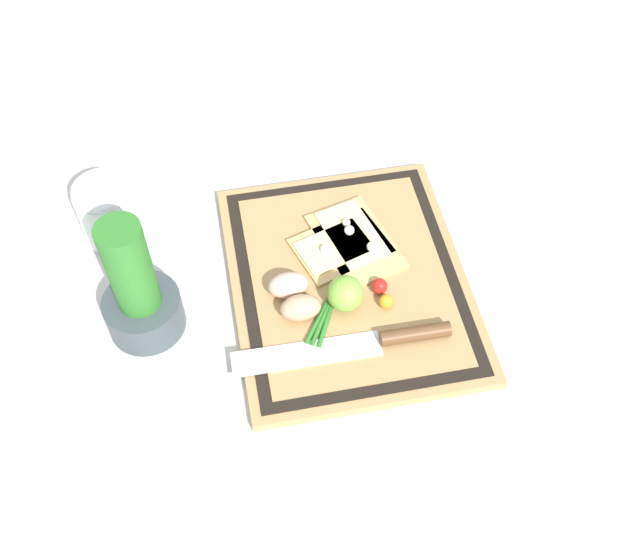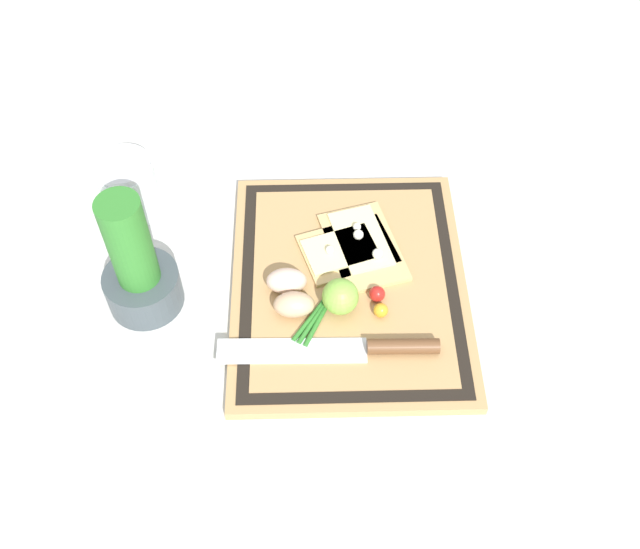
% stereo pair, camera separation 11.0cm
% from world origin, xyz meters
% --- Properties ---
extents(ground_plane, '(6.00, 6.00, 0.00)m').
position_xyz_m(ground_plane, '(0.00, 0.00, 0.00)').
color(ground_plane, silver).
extents(cutting_board, '(0.43, 0.35, 0.02)m').
position_xyz_m(cutting_board, '(0.00, 0.00, 0.01)').
color(cutting_board, tan).
rests_on(cutting_board, ground_plane).
extents(pizza_slice_near, '(0.18, 0.14, 0.02)m').
position_xyz_m(pizza_slice_near, '(0.06, -0.02, 0.02)').
color(pizza_slice_near, tan).
rests_on(pizza_slice_near, cutting_board).
extents(pizza_slice_far, '(0.14, 0.16, 0.02)m').
position_xyz_m(pizza_slice_far, '(0.06, 0.00, 0.02)').
color(pizza_slice_far, tan).
rests_on(pizza_slice_far, cutting_board).
extents(knife, '(0.04, 0.31, 0.02)m').
position_xyz_m(knife, '(-0.12, -0.02, 0.03)').
color(knife, silver).
rests_on(knife, cutting_board).
extents(egg_brown, '(0.04, 0.06, 0.04)m').
position_xyz_m(egg_brown, '(-0.05, 0.08, 0.04)').
color(egg_brown, tan).
rests_on(egg_brown, cutting_board).
extents(egg_pink, '(0.04, 0.06, 0.04)m').
position_xyz_m(egg_pink, '(-0.01, 0.09, 0.04)').
color(egg_pink, beige).
rests_on(egg_pink, cutting_board).
extents(lime, '(0.05, 0.05, 0.05)m').
position_xyz_m(lime, '(-0.05, 0.02, 0.05)').
color(lime, '#7FB742').
rests_on(lime, cutting_board).
extents(cherry_tomato_red, '(0.02, 0.02, 0.02)m').
position_xyz_m(cherry_tomato_red, '(-0.03, -0.04, 0.03)').
color(cherry_tomato_red, red).
rests_on(cherry_tomato_red, cutting_board).
extents(cherry_tomato_yellow, '(0.02, 0.02, 0.02)m').
position_xyz_m(cherry_tomato_yellow, '(-0.06, -0.04, 0.03)').
color(cherry_tomato_yellow, gold).
rests_on(cherry_tomato_yellow, cutting_board).
extents(scallion_bunch, '(0.23, 0.15, 0.01)m').
position_xyz_m(scallion_bunch, '(-0.00, 0.01, 0.02)').
color(scallion_bunch, '#2D7528').
rests_on(scallion_bunch, cutting_board).
extents(herb_pot, '(0.11, 0.11, 0.21)m').
position_xyz_m(herb_pot, '(-0.02, 0.30, 0.07)').
color(herb_pot, '#3D474C').
rests_on(herb_pot, ground_plane).
extents(sauce_jar, '(0.09, 0.09, 0.10)m').
position_xyz_m(sauce_jar, '(0.17, 0.34, 0.05)').
color(sauce_jar, silver).
rests_on(sauce_jar, ground_plane).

